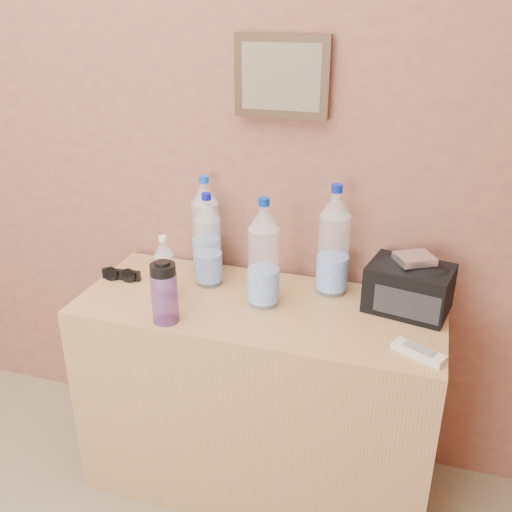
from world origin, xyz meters
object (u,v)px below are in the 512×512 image
Objects in this scene: nalgene_bottle at (164,292)px; foil_packet at (415,259)px; pet_small at (165,271)px; ac_remote at (419,352)px; pet_large_b at (206,230)px; dresser at (258,396)px; pet_large_a at (208,245)px; pet_large_c at (334,246)px; sunglasses at (121,275)px; toiletry_bag at (409,285)px; pet_large_d at (264,259)px.

nalgene_bottle reaches higher than foil_packet.
ac_remote is at bearing -7.17° from pet_small.
dresser is at bearing -36.89° from pet_large_b.
ac_remote is (0.71, -0.24, -0.13)m from pet_large_a.
nalgene_bottle reaches higher than dresser.
pet_large_b is at bearing 175.67° from pet_large_c.
nalgene_bottle is 0.75m from ac_remote.
sunglasses is 0.93× the size of ac_remote.
toiletry_bag is 0.10m from foil_packet.
pet_large_d is (-0.19, -0.15, -0.01)m from pet_large_c.
pet_small reaches higher than sunglasses.
nalgene_bottle is (-0.24, -0.18, 0.46)m from dresser.
pet_large_a is 1.64× the size of nalgene_bottle.
toiletry_bag is at bearing 22.93° from nalgene_bottle.
pet_large_d is 0.32m from nalgene_bottle.
pet_large_b is 0.32m from pet_large_d.
sunglasses is 1.02m from ac_remote.
pet_small is 0.82m from ac_remote.
dresser is at bearing -142.74° from pet_large_c.
foil_packet is (0.26, -0.06, 0.02)m from pet_large_c.
pet_large_a is 0.67m from foil_packet.
pet_large_c is 1.04× the size of pet_large_d.
pet_large_a is 0.11m from pet_large_b.
pet_small is at bearing -125.78° from pet_large_a.
pet_large_d is (0.27, -0.18, 0.00)m from pet_large_b.
ac_remote is at bearing -16.08° from dresser.
foil_packet is (0.01, -0.01, 0.09)m from toiletry_bag.
toiletry_bag is (-0.05, 0.25, 0.07)m from ac_remote.
pet_large_b is at bearing -175.28° from toiletry_bag.
dresser is 3.14× the size of pet_large_c.
pet_large_d reaches higher than pet_large_a.
toiletry_bag reaches higher than sunglasses.
foil_packet is (0.70, 0.28, 0.08)m from nalgene_bottle.
dresser is at bearing 8.26° from pet_small.
sunglasses is at bearing 177.91° from pet_large_d.
pet_large_c is 0.74m from sunglasses.
pet_small reaches higher than toiletry_bag.
ac_remote is (0.76, -0.34, -0.14)m from pet_large_b.
nalgene_bottle is at bearing -157.90° from foil_packet.
foil_packet is (0.46, 0.10, 0.54)m from dresser.
foil_packet reaches higher than toiletry_bag.
pet_large_d is (0.01, 0.01, 0.52)m from dresser.
pet_large_b is at bearing 145.52° from pet_large_d.
foil_packet reaches higher than dresser.
pet_large_a is 0.33m from sunglasses.
pet_large_c is 0.26m from foil_packet.
pet_large_c is 0.55m from pet_small.
pet_large_a reaches higher than foil_packet.
nalgene_bottle is at bearing -142.29° from dresser.
foil_packet is at bearing -7.22° from pet_large_b.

